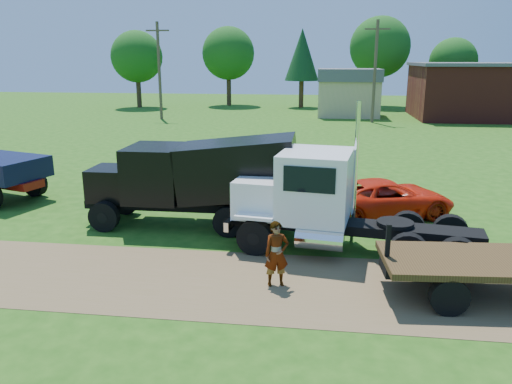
# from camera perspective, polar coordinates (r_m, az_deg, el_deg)

# --- Properties ---
(ground) EXTENTS (140.00, 140.00, 0.00)m
(ground) POSITION_cam_1_polar(r_m,az_deg,el_deg) (13.32, 0.79, -10.53)
(ground) COLOR #205111
(ground) RESTS_ON ground
(dirt_track) EXTENTS (120.00, 4.20, 0.01)m
(dirt_track) POSITION_cam_1_polar(r_m,az_deg,el_deg) (13.32, 0.79, -10.50)
(dirt_track) COLOR brown
(dirt_track) RESTS_ON ground
(white_semi_tractor) EXTENTS (7.66, 3.46, 4.53)m
(white_semi_tractor) POSITION_cam_1_polar(r_m,az_deg,el_deg) (15.35, 7.05, -0.95)
(white_semi_tractor) COLOR black
(white_semi_tractor) RESTS_ON ground
(black_dump_truck) EXTENTS (7.51, 2.35, 3.25)m
(black_dump_truck) POSITION_cam_1_polar(r_m,az_deg,el_deg) (17.37, -6.43, 1.78)
(black_dump_truck) COLOR black
(black_dump_truck) RESTS_ON ground
(orange_pickup) EXTENTS (5.51, 3.92, 1.40)m
(orange_pickup) POSITION_cam_1_polar(r_m,az_deg,el_deg) (19.22, 14.66, -0.68)
(orange_pickup) COLOR red
(orange_pickup) RESTS_ON ground
(spectator_a) EXTENTS (0.73, 0.60, 1.74)m
(spectator_a) POSITION_cam_1_polar(r_m,az_deg,el_deg) (12.95, 2.37, -7.11)
(spectator_a) COLOR #999999
(spectator_a) RESTS_ON ground
(spectator_b) EXTENTS (1.11, 1.05, 1.80)m
(spectator_b) POSITION_cam_1_polar(r_m,az_deg,el_deg) (21.94, -2.04, 2.29)
(spectator_b) COLOR #999999
(spectator_b) RESTS_ON ground
(brick_building) EXTENTS (15.40, 10.40, 5.30)m
(brick_building) POSITION_cam_1_polar(r_m,az_deg,el_deg) (54.62, 25.61, 10.40)
(brick_building) COLOR maroon
(brick_building) RESTS_ON ground
(tan_shed) EXTENTS (6.20, 5.40, 4.70)m
(tan_shed) POSITION_cam_1_polar(r_m,az_deg,el_deg) (52.11, 10.53, 11.18)
(tan_shed) COLOR tan
(tan_shed) RESTS_ON ground
(utility_poles) EXTENTS (42.20, 0.28, 9.00)m
(utility_poles) POSITION_cam_1_polar(r_m,az_deg,el_deg) (47.17, 13.45, 13.43)
(utility_poles) COLOR brown
(utility_poles) RESTS_ON ground
(tree_row) EXTENTS (53.10, 11.27, 10.71)m
(tree_row) POSITION_cam_1_polar(r_m,az_deg,el_deg) (61.25, 11.85, 15.46)
(tree_row) COLOR #392417
(tree_row) RESTS_ON ground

